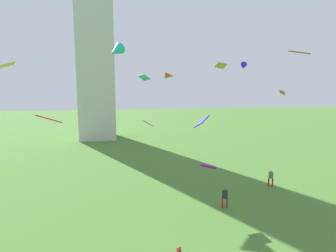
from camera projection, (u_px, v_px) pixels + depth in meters
person_0 at (225, 196)px, 22.53m from camera, size 0.50×0.40×1.68m
person_2 at (271, 177)px, 27.43m from camera, size 0.51×0.43×1.68m
kite_flying_0 at (299, 52)px, 22.19m from camera, size 1.72×1.41×0.44m
kite_flying_1 at (144, 78)px, 24.00m from camera, size 1.05×1.24×0.56m
kite_flying_2 at (202, 121)px, 18.34m from camera, size 1.22×1.42×0.88m
kite_flying_3 at (116, 51)px, 29.92m from camera, size 2.36×2.49×1.96m
kite_flying_4 at (49, 119)px, 21.28m from camera, size 1.76×1.43×0.80m
kite_flying_5 at (7, 65)px, 23.68m from camera, size 1.41×1.40×0.65m
kite_flying_6 at (282, 93)px, 27.50m from camera, size 0.87×1.02×0.55m
kite_flying_7 at (243, 67)px, 32.70m from camera, size 1.10×1.41×1.11m
kite_flying_8 at (169, 76)px, 35.31m from camera, size 1.17×0.79×0.88m
kite_flying_9 at (221, 65)px, 35.12m from camera, size 1.64×1.17×0.82m
kite_flying_10 at (208, 167)px, 21.48m from camera, size 1.29×1.04×0.67m
kite_flying_11 at (149, 124)px, 32.11m from camera, size 1.33×1.73×0.91m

